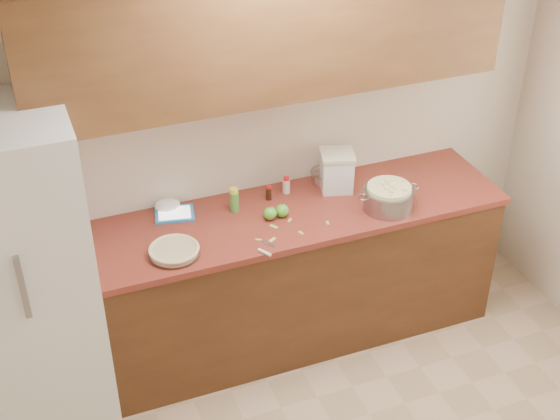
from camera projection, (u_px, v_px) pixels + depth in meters
name	position (u px, v px, depth m)	size (l,w,h in m)	color
room_shell	(416.00, 325.00, 3.08)	(3.60, 3.60, 3.60)	tan
counter_run	(281.00, 277.00, 4.69)	(2.64, 0.68, 0.92)	#502D16
upper_cabinets	(271.00, 31.00, 4.00)	(2.60, 0.34, 0.70)	brown
fridge	(22.00, 276.00, 3.99)	(0.70, 0.70, 1.80)	white
pie	(174.00, 251.00, 4.10)	(0.28, 0.28, 0.04)	silver
colander	(388.00, 198.00, 4.45)	(0.39, 0.29, 0.14)	gray
flour_canister	(337.00, 170.00, 4.61)	(0.24, 0.24, 0.24)	silver
tablet	(175.00, 214.00, 4.42)	(0.25, 0.21, 0.02)	#297EC8
paring_knife	(265.00, 251.00, 4.13)	(0.11, 0.16, 0.02)	gray
lemon_bottle	(234.00, 200.00, 4.43)	(0.05, 0.05, 0.15)	#4C8C38
cinnamon_shaker	(286.00, 185.00, 4.60)	(0.04, 0.04, 0.11)	beige
vanilla_bottle	(269.00, 193.00, 4.54)	(0.03, 0.03, 0.09)	black
mixing_bowl	(326.00, 176.00, 4.71)	(0.20, 0.20, 0.07)	silver
paper_towel	(167.00, 205.00, 4.46)	(0.15, 0.12, 0.06)	white
apple_left	(270.00, 213.00, 4.37)	(0.08, 0.08, 0.09)	#4DA027
apple_center	(282.00, 211.00, 4.40)	(0.08, 0.08, 0.09)	#4DA027
peel_a	(272.00, 240.00, 4.22)	(0.05, 0.02, 0.00)	#9BBE5C
peel_b	(328.00, 223.00, 4.36)	(0.03, 0.01, 0.00)	#9BBE5C
peel_c	(290.00, 220.00, 4.38)	(0.04, 0.01, 0.00)	#9BBE5C
peel_d	(274.00, 226.00, 4.33)	(0.05, 0.02, 0.00)	#9BBE5C
peel_e	(259.00, 240.00, 4.22)	(0.03, 0.01, 0.00)	#9BBE5C
peel_f	(301.00, 233.00, 4.28)	(0.04, 0.01, 0.00)	#9BBE5C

